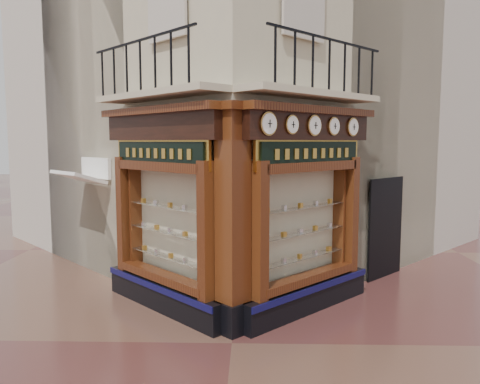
{
  "coord_description": "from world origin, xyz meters",
  "views": [
    {
      "loc": [
        0.33,
        -7.41,
        3.32
      ],
      "look_at": [
        0.08,
        2.0,
        2.31
      ],
      "focal_mm": 35.0,
      "sensor_mm": 36.0,
      "label": 1
    }
  ],
  "objects_px": {
    "clock_a": "(268,124)",
    "signboard_left": "(159,153)",
    "corner_pilaster": "(233,222)",
    "clock_d": "(334,126)",
    "clock_c": "(314,125)",
    "signboard_right": "(312,153)",
    "clock_e": "(353,127)",
    "awning": "(82,278)",
    "clock_b": "(292,125)"
  },
  "relations": [
    {
      "from": "clock_c",
      "to": "clock_b",
      "type": "bearing_deg",
      "value": 180.0
    },
    {
      "from": "clock_c",
      "to": "clock_a",
      "type": "bearing_deg",
      "value": 180.0
    },
    {
      "from": "corner_pilaster",
      "to": "signboard_right",
      "type": "height_order",
      "value": "corner_pilaster"
    },
    {
      "from": "signboard_right",
      "to": "clock_c",
      "type": "bearing_deg",
      "value": -126.87
    },
    {
      "from": "signboard_left",
      "to": "clock_a",
      "type": "bearing_deg",
      "value": -161.31
    },
    {
      "from": "clock_d",
      "to": "clock_e",
      "type": "height_order",
      "value": "clock_e"
    },
    {
      "from": "corner_pilaster",
      "to": "awning",
      "type": "height_order",
      "value": "corner_pilaster"
    },
    {
      "from": "clock_d",
      "to": "signboard_right",
      "type": "bearing_deg",
      "value": 168.24
    },
    {
      "from": "clock_c",
      "to": "corner_pilaster",
      "type": "bearing_deg",
      "value": 165.63
    },
    {
      "from": "corner_pilaster",
      "to": "clock_a",
      "type": "xyz_separation_m",
      "value": [
        0.6,
        -0.0,
        1.67
      ]
    },
    {
      "from": "awning",
      "to": "corner_pilaster",
      "type": "bearing_deg",
      "value": -174.18
    },
    {
      "from": "clock_a",
      "to": "clock_b",
      "type": "distance_m",
      "value": 0.61
    },
    {
      "from": "awning",
      "to": "clock_e",
      "type": "bearing_deg",
      "value": -147.17
    },
    {
      "from": "clock_c",
      "to": "awning",
      "type": "distance_m",
      "value": 6.8
    },
    {
      "from": "clock_b",
      "to": "signboard_right",
      "type": "bearing_deg",
      "value": 8.69
    },
    {
      "from": "corner_pilaster",
      "to": "signboard_left",
      "type": "bearing_deg",
      "value": 100.25
    },
    {
      "from": "clock_c",
      "to": "signboard_left",
      "type": "relative_size",
      "value": 0.18
    },
    {
      "from": "clock_e",
      "to": "clock_c",
      "type": "bearing_deg",
      "value": 180.0
    },
    {
      "from": "signboard_right",
      "to": "clock_a",
      "type": "bearing_deg",
      "value": -175.25
    },
    {
      "from": "clock_a",
      "to": "signboard_left",
      "type": "height_order",
      "value": "clock_a"
    },
    {
      "from": "clock_a",
      "to": "clock_e",
      "type": "distance_m",
      "value": 2.52
    },
    {
      "from": "clock_c",
      "to": "signboard_right",
      "type": "xyz_separation_m",
      "value": [
        -0.02,
        0.14,
        -0.52
      ]
    },
    {
      "from": "clock_d",
      "to": "awning",
      "type": "height_order",
      "value": "clock_d"
    },
    {
      "from": "clock_b",
      "to": "signboard_right",
      "type": "height_order",
      "value": "clock_b"
    },
    {
      "from": "clock_d",
      "to": "clock_b",
      "type": "bearing_deg",
      "value": -180.0
    },
    {
      "from": "clock_b",
      "to": "clock_c",
      "type": "relative_size",
      "value": 0.87
    },
    {
      "from": "clock_b",
      "to": "awning",
      "type": "distance_m",
      "value": 6.63
    },
    {
      "from": "clock_a",
      "to": "clock_b",
      "type": "relative_size",
      "value": 1.17
    },
    {
      "from": "corner_pilaster",
      "to": "clock_c",
      "type": "distance_m",
      "value": 2.4
    },
    {
      "from": "clock_c",
      "to": "signboard_left",
      "type": "height_order",
      "value": "clock_c"
    },
    {
      "from": "signboard_left",
      "to": "signboard_right",
      "type": "relative_size",
      "value": 0.99
    },
    {
      "from": "clock_c",
      "to": "clock_e",
      "type": "xyz_separation_m",
      "value": [
        0.9,
        0.9,
        -0.0
      ]
    },
    {
      "from": "clock_a",
      "to": "clock_c",
      "type": "xyz_separation_m",
      "value": [
        0.88,
        0.88,
        0.0
      ]
    },
    {
      "from": "clock_c",
      "to": "clock_d",
      "type": "relative_size",
      "value": 1.09
    },
    {
      "from": "clock_d",
      "to": "awning",
      "type": "xyz_separation_m",
      "value": [
        -5.74,
        1.81,
        -3.62
      ]
    },
    {
      "from": "clock_d",
      "to": "signboard_right",
      "type": "xyz_separation_m",
      "value": [
        -0.45,
        -0.3,
        -0.52
      ]
    },
    {
      "from": "clock_d",
      "to": "clock_a",
      "type": "bearing_deg",
      "value": -180.0
    },
    {
      "from": "corner_pilaster",
      "to": "clock_d",
      "type": "distance_m",
      "value": 2.86
    },
    {
      "from": "signboard_left",
      "to": "awning",
      "type": "bearing_deg",
      "value": 3.33
    },
    {
      "from": "clock_a",
      "to": "clock_e",
      "type": "xyz_separation_m",
      "value": [
        1.78,
        1.78,
        -0.0
      ]
    },
    {
      "from": "clock_a",
      "to": "signboard_right",
      "type": "height_order",
      "value": "clock_a"
    },
    {
      "from": "awning",
      "to": "signboard_left",
      "type": "relative_size",
      "value": 0.64
    },
    {
      "from": "clock_e",
      "to": "signboard_left",
      "type": "xyz_separation_m",
      "value": [
        -3.84,
        -0.76,
        -0.52
      ]
    },
    {
      "from": "clock_c",
      "to": "clock_e",
      "type": "bearing_deg",
      "value": -0.0
    },
    {
      "from": "corner_pilaster",
      "to": "clock_d",
      "type": "bearing_deg",
      "value": -10.6
    },
    {
      "from": "clock_d",
      "to": "corner_pilaster",
      "type": "bearing_deg",
      "value": 169.4
    },
    {
      "from": "clock_a",
      "to": "clock_d",
      "type": "xyz_separation_m",
      "value": [
        1.32,
        1.32,
        -0.0
      ]
    },
    {
      "from": "awning",
      "to": "clock_d",
      "type": "bearing_deg",
      "value": -152.46
    },
    {
      "from": "corner_pilaster",
      "to": "clock_d",
      "type": "height_order",
      "value": "corner_pilaster"
    },
    {
      "from": "corner_pilaster",
      "to": "signboard_right",
      "type": "bearing_deg",
      "value": -10.25
    }
  ]
}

